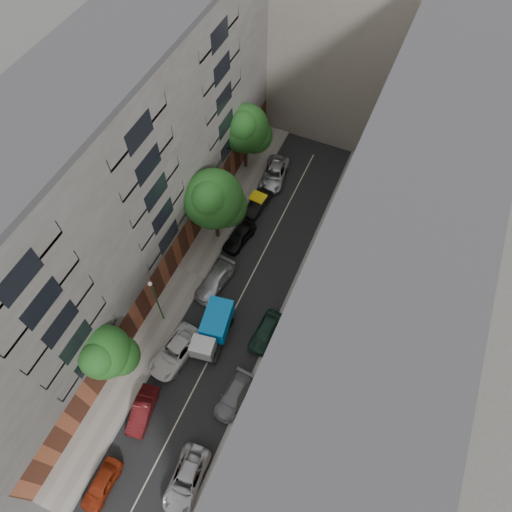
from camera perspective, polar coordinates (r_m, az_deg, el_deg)
The scene contains 23 objects.
ground at distance 43.19m, azimuth -1.68°, elevation -4.72°, with size 120.00×120.00×0.00m, color #4C4C49.
road_surface at distance 43.18m, azimuth -1.68°, elevation -4.71°, with size 8.00×44.00×0.02m, color black.
sidewalk_left at distance 44.63m, azimuth -8.12°, elevation -2.12°, with size 3.00×44.00×0.15m, color gray.
sidewalk_right at distance 42.29m, azimuth 5.17°, elevation -7.30°, with size 3.00×44.00×0.15m, color gray.
building_left at distance 39.06m, azimuth -17.05°, elevation 8.16°, with size 8.00×44.00×20.00m, color #4A4745.
building_right at distance 33.46m, azimuth 15.30°, elevation -3.26°, with size 8.00×44.00×20.00m, color #B4A28C.
building_endcap at distance 55.19m, azimuth 11.46°, elevation 24.53°, with size 18.00×12.00×18.00m, color gray.
tarp_truck at distance 40.33m, azimuth -5.36°, elevation -9.01°, with size 2.87×5.60×2.46m.
car_left_0 at distance 39.43m, azimuth -18.76°, elevation -25.42°, with size 1.57×3.91×1.33m, color maroon.
car_left_1 at distance 39.68m, azimuth -13.99°, elevation -18.23°, with size 1.45×4.14×1.37m, color #4F0F12.
car_left_2 at distance 40.61m, azimuth -10.07°, elevation -11.69°, with size 2.49×5.40×1.50m, color silver.
car_left_3 at distance 43.16m, azimuth -5.20°, elevation -3.15°, with size 2.04×5.01×1.46m, color #B5B5BA.
car_left_4 at distance 45.74m, azimuth -2.08°, elevation 2.45°, with size 1.72×4.28×1.46m, color black.
car_left_5 at distance 48.33m, azimuth 0.26°, elevation 6.58°, with size 1.43×4.10×1.35m, color black.
car_left_6 at distance 51.04m, azimuth 2.32°, elevation 10.24°, with size 2.46×5.33×1.48m, color #B9B8BE.
car_right_0 at distance 38.09m, azimuth -8.71°, elevation -25.88°, with size 2.31×5.02×1.39m, color #B3B3B8.
car_right_1 at distance 39.01m, azimuth -2.83°, elevation -17.04°, with size 1.78×4.38×1.27m, color slate.
car_right_2 at distance 40.71m, azimuth 1.19°, elevation -9.45°, with size 1.76×4.37×1.49m, color #142E23.
tree_near at distance 37.23m, azimuth -18.33°, elevation -11.59°, with size 4.63×4.25×7.22m.
tree_mid at distance 42.10m, azimuth -5.29°, elevation 6.84°, with size 5.84×5.64×8.67m.
tree_far at distance 48.77m, azimuth -1.35°, elevation 15.41°, with size 5.37×5.11×8.17m.
lamp_post at distance 39.13m, azimuth -12.45°, elevation -5.12°, with size 0.36×0.36×6.64m.
pedestrian at distance 44.59m, azimuth 9.40°, elevation 0.05°, with size 0.71×0.46×1.93m, color black.
Camera 1 is at (9.23, -17.92, 38.20)m, focal length 32.00 mm.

